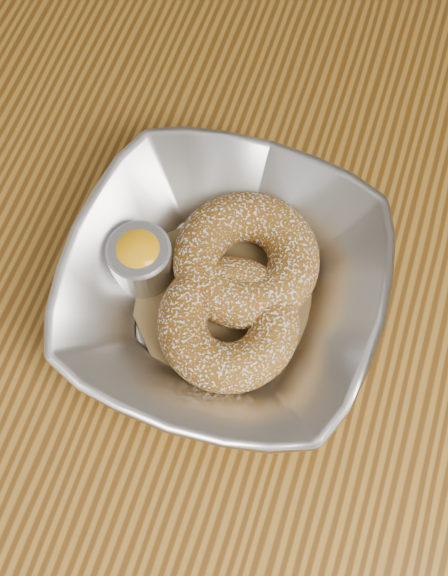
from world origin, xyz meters
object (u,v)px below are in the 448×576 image
(table, at_px, (277,279))
(donut_back, at_px, (246,259))
(ramekin, at_px, (141,258))
(serving_bowl, at_px, (224,288))
(donut_front, at_px, (228,323))

(table, distance_m, donut_back, 0.14)
(ramekin, bearing_deg, table, 35.34)
(serving_bowl, bearing_deg, donut_front, -65.27)
(donut_back, bearing_deg, ramekin, -161.50)
(table, height_order, serving_bowl, serving_bowl)
(table, distance_m, donut_front, 0.16)
(donut_front, height_order, ramekin, ramekin)
(donut_back, height_order, donut_front, donut_back)
(donut_front, bearing_deg, donut_back, 93.29)
(table, xyz_separation_m, ramekin, (-0.10, -0.07, 0.13))
(donut_front, bearing_deg, table, 79.23)
(donut_front, distance_m, ramekin, 0.09)
(ramekin, bearing_deg, donut_back, 18.50)
(donut_back, bearing_deg, donut_front, -86.71)
(serving_bowl, distance_m, donut_back, 0.03)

